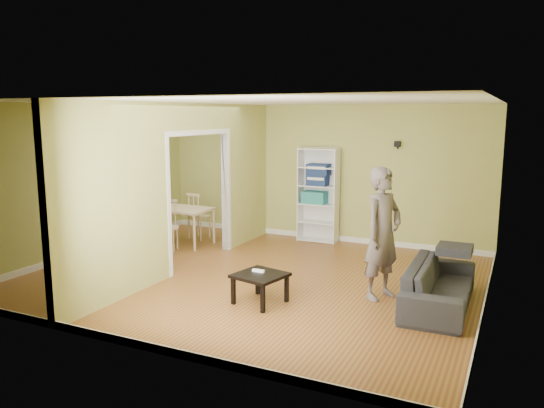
{
  "coord_description": "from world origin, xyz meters",
  "views": [
    {
      "loc": [
        3.55,
        -6.86,
        2.44
      ],
      "look_at": [
        0.2,
        0.2,
        1.1
      ],
      "focal_mm": 35.0,
      "sensor_mm": 36.0,
      "label": 1
    }
  ],
  "objects_px": {
    "bookshelf": "(319,195)",
    "coffee_table": "(260,278)",
    "sofa": "(440,279)",
    "person": "(383,222)",
    "dining_table": "(181,212)",
    "chair_near": "(167,226)",
    "chair_left": "(146,214)",
    "chair_far": "(199,215)"
  },
  "relations": [
    {
      "from": "bookshelf",
      "to": "coffee_table",
      "type": "bearing_deg",
      "value": -81.73
    },
    {
      "from": "sofa",
      "to": "person",
      "type": "distance_m",
      "value": 1.0
    },
    {
      "from": "dining_table",
      "to": "chair_near",
      "type": "height_order",
      "value": "chair_near"
    },
    {
      "from": "dining_table",
      "to": "chair_near",
      "type": "bearing_deg",
      "value": -83.0
    },
    {
      "from": "dining_table",
      "to": "chair_near",
      "type": "distance_m",
      "value": 0.57
    },
    {
      "from": "bookshelf",
      "to": "chair_left",
      "type": "bearing_deg",
      "value": -155.24
    },
    {
      "from": "bookshelf",
      "to": "coffee_table",
      "type": "relative_size",
      "value": 3.05
    },
    {
      "from": "person",
      "to": "bookshelf",
      "type": "relative_size",
      "value": 1.15
    },
    {
      "from": "sofa",
      "to": "dining_table",
      "type": "distance_m",
      "value": 5.06
    },
    {
      "from": "chair_near",
      "to": "person",
      "type": "bearing_deg",
      "value": -33.1
    },
    {
      "from": "sofa",
      "to": "chair_near",
      "type": "bearing_deg",
      "value": 79.84
    },
    {
      "from": "person",
      "to": "coffee_table",
      "type": "bearing_deg",
      "value": 146.65
    },
    {
      "from": "dining_table",
      "to": "chair_far",
      "type": "height_order",
      "value": "chair_far"
    },
    {
      "from": "coffee_table",
      "to": "dining_table",
      "type": "distance_m",
      "value": 3.55
    },
    {
      "from": "person",
      "to": "chair_far",
      "type": "bearing_deg",
      "value": 89.41
    },
    {
      "from": "chair_left",
      "to": "chair_near",
      "type": "xyz_separation_m",
      "value": [
        0.87,
        -0.5,
        -0.05
      ]
    },
    {
      "from": "person",
      "to": "bookshelf",
      "type": "xyz_separation_m",
      "value": [
        -1.89,
        2.69,
        -0.13
      ]
    },
    {
      "from": "bookshelf",
      "to": "dining_table",
      "type": "distance_m",
      "value": 2.64
    },
    {
      "from": "coffee_table",
      "to": "chair_near",
      "type": "height_order",
      "value": "chair_near"
    },
    {
      "from": "sofa",
      "to": "chair_near",
      "type": "distance_m",
      "value": 4.87
    },
    {
      "from": "sofa",
      "to": "bookshelf",
      "type": "relative_size",
      "value": 1.06
    },
    {
      "from": "chair_left",
      "to": "chair_near",
      "type": "relative_size",
      "value": 1.11
    },
    {
      "from": "coffee_table",
      "to": "chair_far",
      "type": "xyz_separation_m",
      "value": [
        -2.71,
        2.73,
        0.13
      ]
    },
    {
      "from": "bookshelf",
      "to": "person",
      "type": "bearing_deg",
      "value": -54.98
    },
    {
      "from": "person",
      "to": "bookshelf",
      "type": "bearing_deg",
      "value": 58.84
    },
    {
      "from": "bookshelf",
      "to": "dining_table",
      "type": "xyz_separation_m",
      "value": [
        -2.24,
        -1.36,
        -0.29
      ]
    },
    {
      "from": "sofa",
      "to": "chair_far",
      "type": "relative_size",
      "value": 2.07
    },
    {
      "from": "chair_left",
      "to": "bookshelf",
      "type": "bearing_deg",
      "value": 104.89
    },
    {
      "from": "person",
      "to": "chair_far",
      "type": "relative_size",
      "value": 2.24
    },
    {
      "from": "coffee_table",
      "to": "dining_table",
      "type": "relative_size",
      "value": 0.53
    },
    {
      "from": "person",
      "to": "dining_table",
      "type": "distance_m",
      "value": 4.36
    },
    {
      "from": "dining_table",
      "to": "chair_left",
      "type": "relative_size",
      "value": 1.08
    },
    {
      "from": "sofa",
      "to": "person",
      "type": "height_order",
      "value": "person"
    },
    {
      "from": "sofa",
      "to": "person",
      "type": "xyz_separation_m",
      "value": [
        -0.75,
        -0.01,
        0.67
      ]
    },
    {
      "from": "person",
      "to": "chair_near",
      "type": "xyz_separation_m",
      "value": [
        -4.06,
        0.78,
        -0.57
      ]
    },
    {
      "from": "coffee_table",
      "to": "dining_table",
      "type": "height_order",
      "value": "dining_table"
    },
    {
      "from": "bookshelf",
      "to": "chair_near",
      "type": "height_order",
      "value": "bookshelf"
    },
    {
      "from": "bookshelf",
      "to": "chair_far",
      "type": "distance_m",
      "value": 2.39
    },
    {
      "from": "chair_near",
      "to": "chair_far",
      "type": "relative_size",
      "value": 1.0
    },
    {
      "from": "chair_left",
      "to": "coffee_table",
      "type": "bearing_deg",
      "value": 48.82
    },
    {
      "from": "sofa",
      "to": "chair_near",
      "type": "height_order",
      "value": "chair_near"
    },
    {
      "from": "dining_table",
      "to": "chair_far",
      "type": "distance_m",
      "value": 0.54
    }
  ]
}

